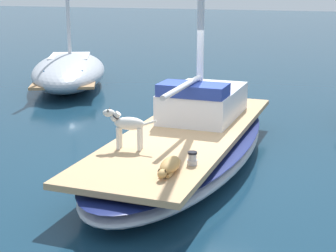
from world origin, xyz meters
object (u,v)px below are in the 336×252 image
(dog_white, at_px, (127,125))
(deck_winch, at_px, (192,159))
(dog_tan, at_px, (169,166))
(sailboat_main, at_px, (185,147))
(moored_boat_port_side, at_px, (69,70))

(dog_white, relative_size, deck_winch, 4.46)
(dog_tan, height_order, dog_white, dog_white)
(dog_tan, distance_m, deck_winch, 0.51)
(dog_white, bearing_deg, dog_tan, -39.35)
(dog_tan, xyz_separation_m, dog_white, (-1.08, 0.88, 0.32))
(sailboat_main, relative_size, moored_boat_port_side, 1.15)
(sailboat_main, distance_m, dog_tan, 2.38)
(deck_winch, relative_size, moored_boat_port_side, 0.03)
(dog_white, xyz_separation_m, deck_winch, (1.29, -0.42, -0.32))
(dog_tan, distance_m, dog_white, 1.43)
(moored_boat_port_side, bearing_deg, deck_winch, -49.76)
(dog_white, height_order, moored_boat_port_side, moored_boat_port_side)
(sailboat_main, xyz_separation_m, dog_tan, (0.48, -2.29, 0.43))
(dog_tan, height_order, moored_boat_port_side, moored_boat_port_side)
(sailboat_main, xyz_separation_m, deck_winch, (0.70, -1.83, 0.42))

